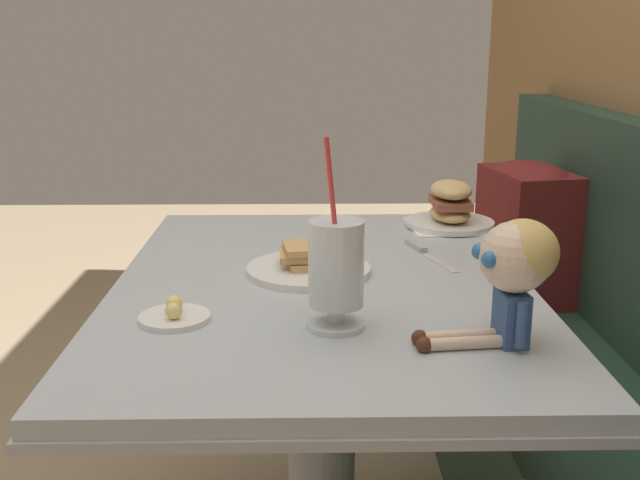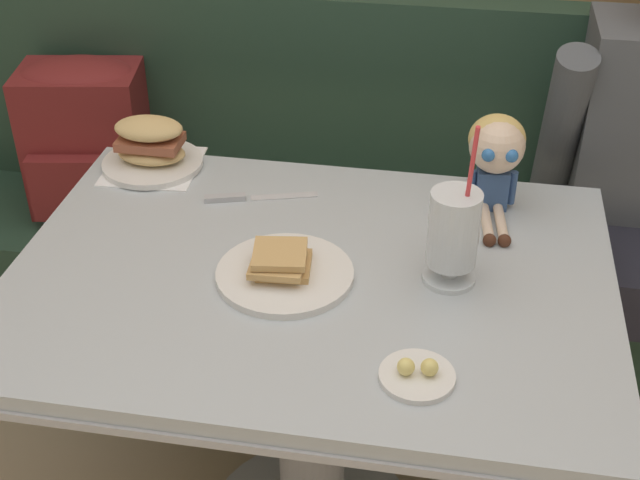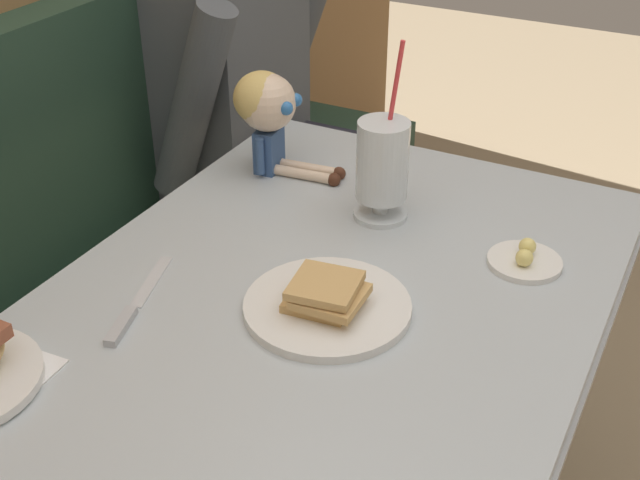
# 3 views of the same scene
# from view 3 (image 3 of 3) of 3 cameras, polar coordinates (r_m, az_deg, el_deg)

# --- Properties ---
(booth_bench) EXTENTS (2.60, 0.48, 1.00)m
(booth_bench) POSITION_cam_3_polar(r_m,az_deg,el_deg) (1.84, -17.66, -8.73)
(booth_bench) COLOR #233D2D
(booth_bench) RESTS_ON ground
(diner_table) EXTENTS (1.11, 0.81, 0.74)m
(diner_table) POSITION_cam_3_polar(r_m,az_deg,el_deg) (1.39, 0.30, -10.18)
(diner_table) COLOR #B2BCC1
(diner_table) RESTS_ON ground
(toast_plate) EXTENTS (0.25, 0.25, 0.06)m
(toast_plate) POSITION_cam_3_polar(r_m,az_deg,el_deg) (1.22, 0.48, -4.36)
(toast_plate) COLOR white
(toast_plate) RESTS_ON diner_table
(milkshake_glass) EXTENTS (0.10, 0.10, 0.32)m
(milkshake_glass) POSITION_cam_3_polar(r_m,az_deg,el_deg) (1.42, 4.33, 5.11)
(milkshake_glass) COLOR silver
(milkshake_glass) RESTS_ON diner_table
(butter_saucer) EXTENTS (0.12, 0.12, 0.04)m
(butter_saucer) POSITION_cam_3_polar(r_m,az_deg,el_deg) (1.37, 13.96, -1.32)
(butter_saucer) COLOR white
(butter_saucer) RESTS_ON diner_table
(butter_knife) EXTENTS (0.23, 0.09, 0.01)m
(butter_knife) POSITION_cam_3_polar(r_m,az_deg,el_deg) (1.25, -12.99, -4.93)
(butter_knife) COLOR silver
(butter_knife) RESTS_ON diner_table
(seated_doll) EXTENTS (0.12, 0.22, 0.20)m
(seated_doll) POSITION_cam_3_polar(r_m,az_deg,el_deg) (1.58, -3.64, 9.09)
(seated_doll) COLOR #385689
(seated_doll) RESTS_ON diner_table
(diner_patron) EXTENTS (0.55, 0.48, 0.81)m
(diner_patron) POSITION_cam_3_polar(r_m,az_deg,el_deg) (2.07, -5.22, 10.90)
(diner_patron) COLOR #4C5156
(diner_patron) RESTS_ON booth_bench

